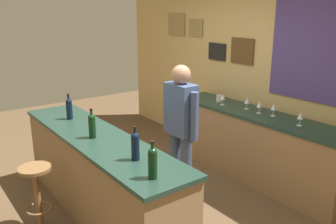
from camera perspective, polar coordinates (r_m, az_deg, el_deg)
The scene contains 16 objects.
ground_plane at distance 4.32m, azimuth -5.80°, elevation -14.22°, with size 10.00×10.00×0.00m, color brown.
back_wall at distance 5.11m, azimuth 13.83°, elevation 7.17°, with size 6.00×0.09×2.80m.
bar_counter at distance 3.93m, azimuth -11.06°, elevation -10.02°, with size 2.73×0.60×0.92m.
side_counter at distance 4.83m, azimuth 13.67°, elevation -5.22°, with size 2.58×0.56×0.90m.
bartender at distance 3.89m, azimuth 2.02°, elevation -2.44°, with size 0.52×0.21×1.62m.
bar_stool at distance 3.88m, azimuth -20.29°, elevation -11.22°, with size 0.32×0.32×0.68m.
wine_bottle_a at distance 4.35m, azimuth -15.53°, elevation 0.63°, with size 0.07×0.07×0.31m.
wine_bottle_b at distance 3.66m, azimuth -12.06°, elevation -2.05°, with size 0.07×0.07×0.31m.
wine_bottle_c at distance 3.08m, azimuth -5.26°, elevation -5.30°, with size 0.07×0.07×0.31m.
wine_bottle_d at distance 2.74m, azimuth -2.48°, elevation -7.99°, with size 0.07×0.07×0.31m.
wine_glass_a at distance 4.95m, azimuth 8.76°, elevation 2.36°, with size 0.07×0.07×0.16m.
wine_glass_b at distance 4.80m, azimuth 12.53°, elevation 1.73°, with size 0.07×0.07×0.16m.
wine_glass_c at distance 4.64m, azimuth 14.40°, elevation 1.11°, with size 0.07×0.07×0.16m.
wine_glass_d at distance 4.57m, azimuth 16.56°, elevation 0.71°, with size 0.07×0.07×0.16m.
wine_glass_e at distance 4.29m, azimuth 20.43°, elevation -0.66°, with size 0.07×0.07×0.16m.
coffee_mug at distance 5.13m, azimuth 8.20°, elevation 2.15°, with size 0.12×0.08×0.09m.
Camera 1 is at (3.21, -1.88, 2.18)m, focal length 38.09 mm.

